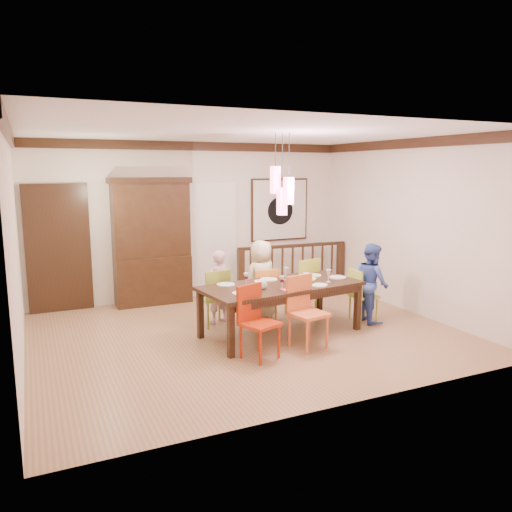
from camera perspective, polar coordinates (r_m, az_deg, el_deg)
name	(u,v)px	position (r m, az deg, el deg)	size (l,w,h in m)	color
floor	(247,334)	(7.47, -1.04, -8.85)	(6.00, 6.00, 0.00)	olive
ceiling	(246,132)	(7.10, -1.12, 13.94)	(6.00, 6.00, 0.00)	white
wall_back	(194,221)	(9.47, -7.15, 4.04)	(6.00, 6.00, 0.00)	beige
wall_left	(15,250)	(6.56, -25.87, 0.59)	(5.00, 5.00, 0.00)	beige
wall_right	(410,227)	(8.77, 17.23, 3.22)	(5.00, 5.00, 0.00)	beige
crown_molding	(246,138)	(7.09, -1.11, 13.29)	(6.00, 5.00, 0.16)	black
panel_door	(59,250)	(9.05, -21.64, 0.60)	(1.04, 0.07, 2.24)	black
white_doorway	(212,241)	(9.59, -5.04, 1.74)	(0.97, 0.05, 2.22)	silver
painting	(280,210)	(10.11, 2.72, 5.31)	(1.25, 0.06, 1.25)	black
pendant_cluster	(282,190)	(7.09, 2.98, 7.51)	(0.27, 0.21, 1.14)	#EC4676
dining_table	(281,289)	(7.29, 2.88, -3.81)	(2.45, 1.35, 0.75)	black
chair_far_left	(214,293)	(7.75, -4.87, -4.25)	(0.43, 0.43, 0.90)	olive
chair_far_mid	(263,290)	(7.97, 0.83, -3.95)	(0.43, 0.43, 0.87)	orange
chair_far_right	(301,282)	(8.29, 5.17, -3.03)	(0.52, 0.52, 0.96)	#A8B92F
chair_near_left	(260,318)	(6.37, 0.45, -7.06)	(0.55, 0.55, 0.94)	#AD280A
chair_near_mid	(309,308)	(6.78, 6.03, -5.91)	(0.52, 0.52, 0.98)	orange
chair_end_right	(364,291)	(8.16, 12.23, -3.95)	(0.39, 0.39, 0.84)	#A8C13D
china_hutch	(152,241)	(9.09, -11.84, 1.67)	(1.43, 0.46, 2.26)	black
balustrade	(293,267)	(9.82, 4.20, -1.31)	(2.29, 0.19, 0.96)	black
person_far_left	(218,287)	(7.86, -4.39, -3.54)	(0.42, 0.28, 1.16)	#DDA8BA
person_far_mid	(261,280)	(8.04, 0.61, -2.73)	(0.63, 0.41, 1.29)	beige
person_end_right	(372,283)	(8.11, 13.07, -2.98)	(0.61, 0.48, 1.26)	#3D56AB
serving_bowl	(304,281)	(7.35, 5.50, -2.82)	(0.32, 0.32, 0.08)	yellow
small_bowl	(260,283)	(7.23, 0.49, -3.07)	(0.19, 0.19, 0.06)	white
cup_left	(263,286)	(6.97, 0.83, -3.42)	(0.11, 0.11, 0.09)	silver
cup_right	(306,276)	(7.66, 5.72, -2.24)	(0.10, 0.10, 0.09)	silver
plate_far_left	(226,284)	(7.22, -3.49, -3.27)	(0.26, 0.26, 0.01)	white
plate_far_mid	(269,279)	(7.55, 1.47, -2.68)	(0.26, 0.26, 0.01)	white
plate_far_right	(313,275)	(7.88, 6.55, -2.21)	(0.26, 0.26, 0.01)	white
plate_near_left	(242,293)	(6.71, -1.64, -4.28)	(0.26, 0.26, 0.01)	white
plate_near_mid	(319,285)	(7.23, 7.17, -3.31)	(0.26, 0.26, 0.01)	white
plate_end_right	(338,277)	(7.79, 9.32, -2.41)	(0.26, 0.26, 0.01)	white
wine_glass_a	(246,279)	(7.13, -1.12, -2.70)	(0.08, 0.08, 0.19)	#590C19
wine_glass_b	(286,274)	(7.54, 3.45, -2.03)	(0.08, 0.08, 0.19)	silver
wine_glass_c	(282,283)	(6.94, 2.99, -3.07)	(0.08, 0.08, 0.19)	#590C19
wine_glass_d	(328,276)	(7.45, 8.28, -2.26)	(0.08, 0.08, 0.19)	silver
napkin	(288,290)	(6.90, 3.69, -3.88)	(0.18, 0.14, 0.01)	#D83359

